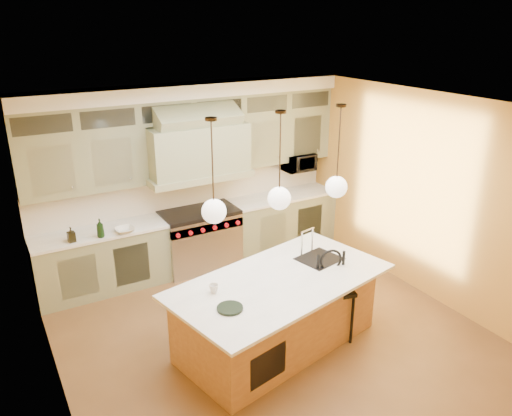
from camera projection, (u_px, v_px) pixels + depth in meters
floor at (269, 332)px, 6.44m from camera, size 5.00×5.00×0.00m
ceiling at (271, 106)px, 5.40m from camera, size 5.00×5.00×0.00m
wall_back at (189, 175)px, 7.95m from camera, size 5.00×0.00×5.00m
wall_front at (436, 339)px, 3.90m from camera, size 5.00×0.00×5.00m
wall_left at (46, 280)px, 4.76m from camera, size 0.00×5.00×5.00m
wall_right at (420, 194)px, 7.08m from camera, size 0.00×5.00×5.00m
back_cabinetry at (195, 181)px, 7.74m from camera, size 5.00×0.77×2.90m
range at (200, 238)px, 8.00m from camera, size 1.20×0.74×0.96m
kitchen_island at (278, 310)px, 6.05m from camera, size 2.87×1.91×1.35m
counter_stool at (334, 291)px, 6.13m from camera, size 0.49×0.49×1.15m
microwave at (299, 162)px, 8.65m from camera, size 0.54×0.37×0.30m
oil_bottle_a at (100, 228)px, 6.89m from camera, size 0.11×0.11×0.27m
oil_bottle_b at (71, 235)px, 6.75m from camera, size 0.11×0.11×0.21m
fruit_bowl at (125, 230)px, 7.08m from camera, size 0.28×0.28×0.07m
cup at (214, 289)px, 5.55m from camera, size 0.12×0.12×0.10m
pendant_left at (214, 209)px, 5.15m from camera, size 0.26×0.26×1.11m
pendant_center at (279, 196)px, 5.52m from camera, size 0.26×0.26×1.11m
pendant_right at (336, 185)px, 5.89m from camera, size 0.26×0.26×1.11m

